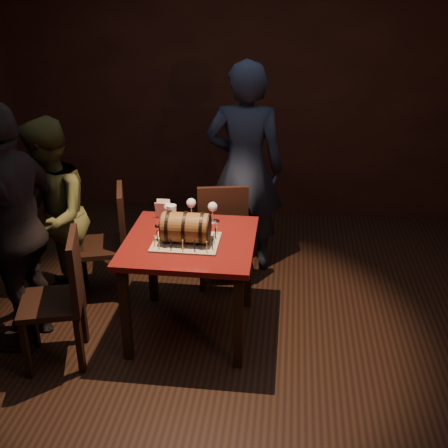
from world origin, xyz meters
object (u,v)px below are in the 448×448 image
object	(u,v)px
person_back	(245,169)
chair_left_front	(63,293)
barrel_cake	(186,227)
pint_of_ale	(172,215)
chair_back	(222,229)
wine_glass_left	(169,209)
chair_left_rear	(111,238)
wine_glass_mid	(191,204)
person_left_front	(15,230)
person_left_rear	(51,217)
wine_glass_right	(213,208)
pub_table	(190,253)

from	to	relation	value
person_back	chair_left_front	bearing A→B (deg)	53.82
barrel_cake	person_back	bearing A→B (deg)	74.74
pint_of_ale	barrel_cake	bearing A→B (deg)	-61.52
chair_back	wine_glass_left	bearing A→B (deg)	-129.00
wine_glass_left	chair_left_rear	bearing A→B (deg)	162.79
chair_left_rear	wine_glass_left	bearing A→B (deg)	-17.21
barrel_cake	wine_glass_mid	world-z (taller)	barrel_cake
barrel_cake	person_left_front	size ratio (longest dim) A/B	0.22
chair_back	person_back	xyz separation A→B (m)	(0.15, 0.39, 0.39)
wine_glass_mid	barrel_cake	bearing A→B (deg)	-85.26
barrel_cake	wine_glass_left	bearing A→B (deg)	120.99
barrel_cake	wine_glass_mid	bearing A→B (deg)	94.74
chair_left_front	person_left_rear	bearing A→B (deg)	116.37
person_left_front	wine_glass_right	bearing A→B (deg)	119.36
chair_left_front	pint_of_ale	bearing A→B (deg)	47.98
person_left_rear	pub_table	bearing A→B (deg)	59.61
chair_left_rear	person_left_front	world-z (taller)	person_left_front
wine_glass_right	barrel_cake	bearing A→B (deg)	-110.45
wine_glass_mid	person_back	xyz separation A→B (m)	(0.34, 0.70, 0.05)
wine_glass_left	pint_of_ale	bearing A→B (deg)	-27.92
chair_left_rear	pint_of_ale	bearing A→B (deg)	-17.74
barrel_cake	chair_left_front	distance (m)	0.92
wine_glass_left	chair_back	bearing A→B (deg)	51.00
person_back	wine_glass_right	bearing A→B (deg)	76.67
person_back	person_left_rear	xyz separation A→B (m)	(-1.40, -0.83, -0.16)
pub_table	chair_left_rear	bearing A→B (deg)	150.13
wine_glass_mid	chair_back	xyz separation A→B (m)	(0.19, 0.31, -0.34)
pint_of_ale	chair_back	distance (m)	0.61
pint_of_ale	chair_left_rear	bearing A→B (deg)	162.26
chair_left_front	person_left_rear	xyz separation A→B (m)	(-0.33, 0.67, 0.23)
barrel_cake	person_back	distance (m)	1.16
wine_glass_right	person_left_rear	bearing A→B (deg)	-176.63
barrel_cake	chair_left_front	xyz separation A→B (m)	(-0.76, -0.38, -0.34)
barrel_cake	chair_left_rear	distance (m)	0.91
wine_glass_left	chair_back	distance (m)	0.64
wine_glass_right	person_back	size ratio (longest dim) A/B	0.09
barrel_cake	wine_glass_right	distance (m)	0.38
person_left_rear	person_back	bearing A→B (deg)	102.18
wine_glass_left	person_left_rear	world-z (taller)	person_left_rear
chair_left_front	person_back	size ratio (longest dim) A/B	0.51
pint_of_ale	chair_left_front	distance (m)	0.95
chair_back	pint_of_ale	bearing A→B (deg)	-126.06
chair_back	chair_left_rear	size ratio (longest dim) A/B	1.00
person_left_rear	chair_back	bearing A→B (deg)	90.87
pint_of_ale	person_back	size ratio (longest dim) A/B	0.08
chair_left_rear	chair_left_front	world-z (taller)	same
person_back	person_left_front	world-z (taller)	person_back
pub_table	chair_left_front	size ratio (longest dim) A/B	0.97
wine_glass_mid	person_left_rear	xyz separation A→B (m)	(-1.06, -0.13, -0.11)
chair_back	person_left_front	bearing A→B (deg)	-144.27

